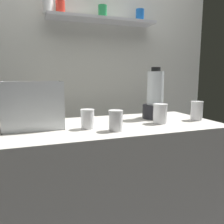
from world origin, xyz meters
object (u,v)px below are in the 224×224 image
object	(u,v)px
juice_cup_beet_left	(116,122)
juice_cup_pomegranate_right	(197,112)
carrot_display_bin	(33,114)
juice_cup_pomegranate_far_left	(88,120)
juice_cup_beet_middle	(160,114)
blender_pitcher	(155,99)

from	to	relation	value
juice_cup_beet_left	juice_cup_pomegranate_right	distance (m)	0.66
carrot_display_bin	juice_cup_beet_left	distance (m)	0.49
juice_cup_pomegranate_far_left	juice_cup_beet_left	distance (m)	0.17
juice_cup_beet_middle	blender_pitcher	bearing A→B (deg)	70.81
juice_cup_beet_middle	juice_cup_beet_left	bearing A→B (deg)	-164.61
juice_cup_beet_left	juice_cup_pomegranate_right	bearing A→B (deg)	9.26
blender_pitcher	juice_cup_pomegranate_far_left	world-z (taller)	blender_pitcher
blender_pitcher	juice_cup_pomegranate_far_left	size ratio (longest dim) A/B	3.21
carrot_display_bin	juice_cup_pomegranate_right	size ratio (longest dim) A/B	2.54
juice_cup_beet_left	juice_cup_beet_middle	distance (m)	0.36
blender_pitcher	juice_cup_pomegranate_right	world-z (taller)	blender_pitcher
juice_cup_pomegranate_far_left	juice_cup_beet_middle	world-z (taller)	juice_cup_beet_middle
juice_cup_beet_left	juice_cup_beet_middle	xyz separation A→B (m)	(0.35, 0.10, 0.01)
carrot_display_bin	juice_cup_pomegranate_far_left	size ratio (longest dim) A/B	2.93
juice_cup_pomegranate_far_left	juice_cup_pomegranate_right	bearing A→B (deg)	0.02
juice_cup_pomegranate_far_left	juice_cup_beet_middle	distance (m)	0.48
carrot_display_bin	blender_pitcher	distance (m)	0.85
juice_cup_pomegranate_right	juice_cup_beet_middle	bearing A→B (deg)	-178.05
juice_cup_beet_middle	juice_cup_pomegranate_right	xyz separation A→B (m)	(0.30, 0.01, -0.00)
juice_cup_beet_left	blender_pitcher	bearing A→B (deg)	33.27
carrot_display_bin	juice_cup_pomegranate_far_left	world-z (taller)	carrot_display_bin
juice_cup_beet_left	juice_cup_beet_middle	size ratio (longest dim) A/B	0.92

